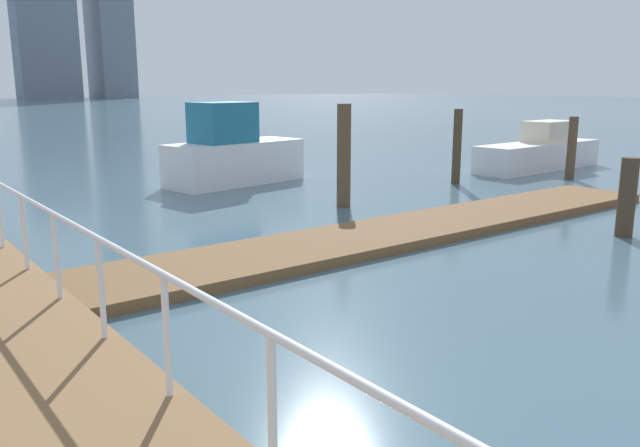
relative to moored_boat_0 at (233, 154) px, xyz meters
The scene contains 10 objects.
ground_plane 4.52m from the moored_boat_0, behind, with size 300.00×300.00×0.00m, color #476675.
floating_dock 8.05m from the moored_boat_0, 94.19° to the right, with size 14.69×2.00×0.18m, color brown.
boardwalk_railing 14.31m from the moored_boat_0, 121.99° to the right, with size 0.06×25.10×1.08m.
dock_piling_0 11.03m from the moored_boat_0, 76.08° to the right, with size 0.33×0.33×1.56m, color #473826.
dock_piling_1 6.73m from the moored_boat_0, 37.74° to the right, with size 0.26×0.26×2.24m, color #473826.
dock_piling_2 4.90m from the moored_boat_0, 86.56° to the right, with size 0.34×0.34×2.49m, color brown.
dock_piling_3 10.62m from the moored_boat_0, 32.07° to the right, with size 0.28×0.28×1.97m, color brown.
moored_boat_0 is the anchor object (origin of this frame).
moored_boat_3 10.99m from the moored_boat_0, 19.24° to the right, with size 5.89×1.70×1.68m.
skyline_tower_4 132.20m from the moored_boat_0, 77.20° to the left, with size 12.16×6.15×26.64m, color slate.
Camera 1 is at (-5.13, 3.11, 2.93)m, focal length 35.77 mm.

